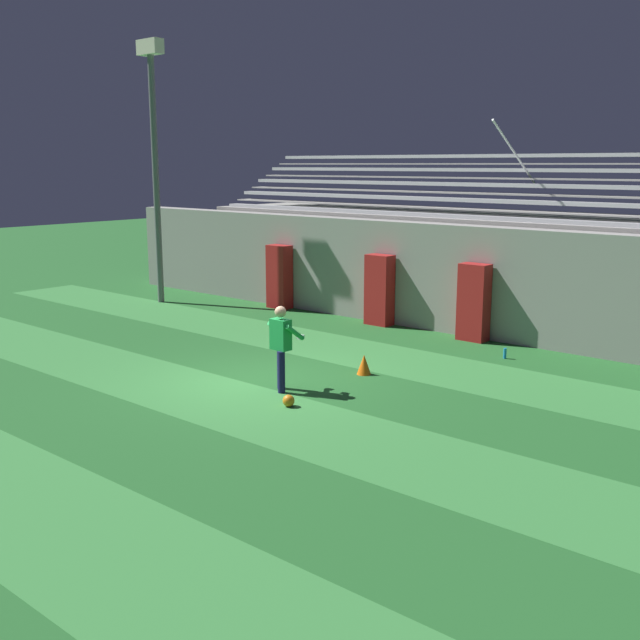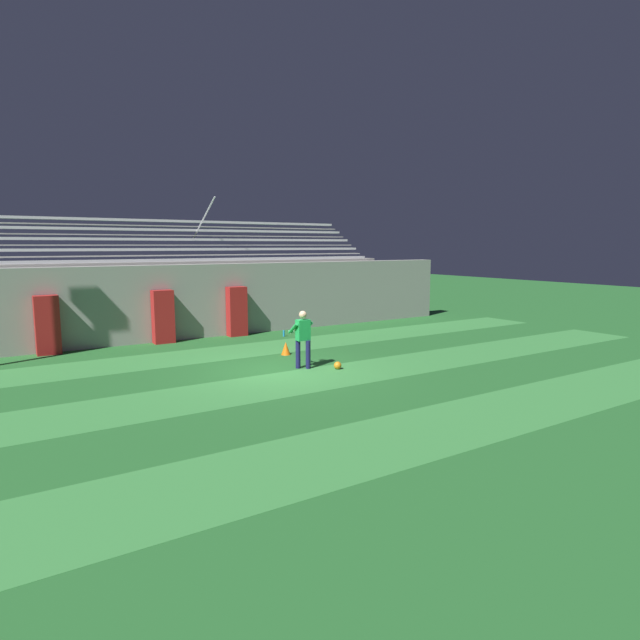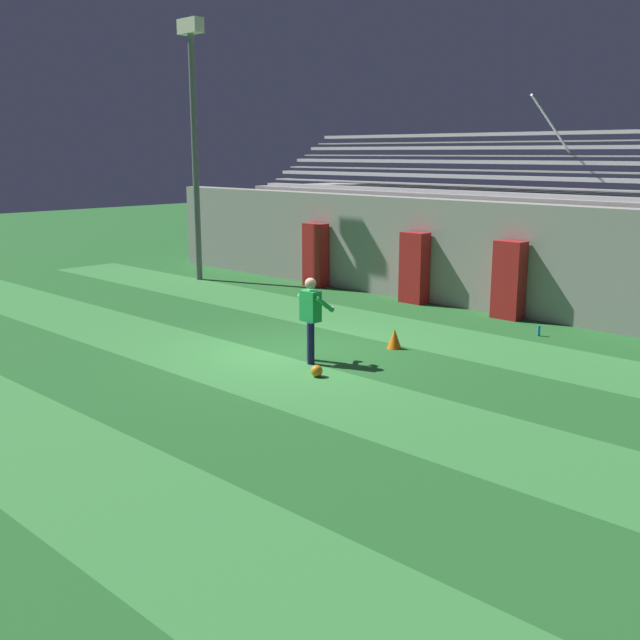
% 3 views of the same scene
% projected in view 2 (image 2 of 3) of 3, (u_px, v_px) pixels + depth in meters
% --- Properties ---
extents(ground_plane, '(80.00, 80.00, 0.00)m').
position_uv_depth(ground_plane, '(277.00, 370.00, 15.20)').
color(ground_plane, '#236028').
extents(turf_stripe_near, '(28.00, 2.28, 0.01)m').
position_uv_depth(turf_stripe_near, '(426.00, 431.00, 10.21)').
color(turf_stripe_near, '#38843D').
rests_on(turf_stripe_near, ground).
extents(turf_stripe_mid, '(28.00, 2.28, 0.01)m').
position_uv_depth(turf_stripe_mid, '(303.00, 380.00, 13.99)').
color(turf_stripe_mid, '#38843D').
rests_on(turf_stripe_mid, ground).
extents(turf_stripe_far, '(28.00, 2.28, 0.01)m').
position_uv_depth(turf_stripe_far, '(233.00, 352.00, 17.78)').
color(turf_stripe_far, '#38843D').
rests_on(turf_stripe_far, ground).
extents(back_wall, '(24.00, 0.60, 2.80)m').
position_uv_depth(back_wall, '(196.00, 301.00, 20.41)').
color(back_wall, '#999691').
rests_on(back_wall, ground).
extents(padding_pillar_gate_left, '(0.73, 0.44, 1.92)m').
position_uv_depth(padding_pillar_gate_left, '(163.00, 317.00, 19.24)').
color(padding_pillar_gate_left, '#B21E1E').
rests_on(padding_pillar_gate_left, ground).
extents(padding_pillar_gate_right, '(0.73, 0.44, 1.92)m').
position_uv_depth(padding_pillar_gate_right, '(237.00, 311.00, 20.79)').
color(padding_pillar_gate_right, '#B21E1E').
rests_on(padding_pillar_gate_right, ground).
extents(padding_pillar_far_left, '(0.73, 0.44, 1.92)m').
position_uv_depth(padding_pillar_far_left, '(47.00, 325.00, 17.23)').
color(padding_pillar_far_left, '#B21E1E').
rests_on(padding_pillar_far_left, ground).
extents(bleacher_stand, '(18.00, 4.05, 5.43)m').
position_uv_depth(bleacher_stand, '(176.00, 294.00, 22.34)').
color(bleacher_stand, '#999691').
rests_on(bleacher_stand, ground).
extents(goalkeeper, '(0.58, 0.58, 1.67)m').
position_uv_depth(goalkeeper, '(303.00, 336.00, 15.27)').
color(goalkeeper, '#19194C').
rests_on(goalkeeper, ground).
extents(soccer_ball, '(0.22, 0.22, 0.22)m').
position_uv_depth(soccer_ball, '(338.00, 365.00, 15.26)').
color(soccer_ball, orange).
rests_on(soccer_ball, ground).
extents(traffic_cone, '(0.30, 0.30, 0.42)m').
position_uv_depth(traffic_cone, '(286.00, 348.00, 17.27)').
color(traffic_cone, orange).
rests_on(traffic_cone, ground).
extents(water_bottle, '(0.07, 0.07, 0.24)m').
position_uv_depth(water_bottle, '(284.00, 333.00, 20.75)').
color(water_bottle, '#1E8CD8').
rests_on(water_bottle, ground).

